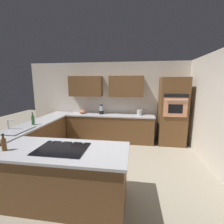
{
  "coord_description": "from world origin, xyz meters",
  "views": [
    {
      "loc": [
        -0.68,
        3.18,
        1.89
      ],
      "look_at": [
        -0.07,
        -0.96,
        1.12
      ],
      "focal_mm": 24.69,
      "sensor_mm": 36.0,
      "label": 1
    }
  ],
  "objects": [
    {
      "name": "lower_cabinets_back",
      "position": [
        0.1,
        -1.72,
        0.43
      ],
      "size": [
        2.8,
        0.6,
        0.86
      ],
      "primitive_type": "cube",
      "color": "brown",
      "rests_on": "ground"
    },
    {
      "name": "blender",
      "position": [
        0.4,
        -1.75,
        1.03
      ],
      "size": [
        0.15,
        0.15,
        0.31
      ],
      "color": "black",
      "rests_on": "countertop_back"
    },
    {
      "name": "wall_oven",
      "position": [
        -1.85,
        -1.72,
        1.04
      ],
      "size": [
        0.8,
        0.66,
        2.08
      ],
      "color": "brown",
      "rests_on": "ground"
    },
    {
      "name": "oil_bottle",
      "position": [
        1.25,
        1.25,
        1.0
      ],
      "size": [
        0.07,
        0.07,
        0.26
      ],
      "color": "brown",
      "rests_on": "island_top"
    },
    {
      "name": "countertop_back",
      "position": [
        0.1,
        -1.72,
        0.88
      ],
      "size": [
        2.84,
        0.64,
        0.04
      ],
      "primitive_type": "cube",
      "color": "#B2B2B7",
      "rests_on": "lower_cabinets_back"
    },
    {
      "name": "mixing_bowl",
      "position": [
        1.05,
        -1.75,
        0.96
      ],
      "size": [
        0.21,
        0.21,
        0.12
      ],
      "primitive_type": "ellipsoid",
      "color": "#CC724C",
      "rests_on": "countertop_back"
    },
    {
      "name": "kettle",
      "position": [
        -0.85,
        -1.75,
        0.99
      ],
      "size": [
        0.16,
        0.16,
        0.17
      ],
      "primitive_type": "cylinder",
      "color": "#B7BABF",
      "rests_on": "countertop_back"
    },
    {
      "name": "island_base",
      "position": [
        0.41,
        1.08,
        0.43
      ],
      "size": [
        1.97,
        0.82,
        0.86
      ],
      "primitive_type": "cube",
      "color": "brown",
      "rests_on": "ground"
    },
    {
      "name": "lower_cabinets_side",
      "position": [
        1.82,
        -0.55,
        0.43
      ],
      "size": [
        0.6,
        2.9,
        0.86
      ],
      "primitive_type": "cube",
      "color": "brown",
      "rests_on": "ground"
    },
    {
      "name": "sink_unit",
      "position": [
        1.83,
        0.3,
        0.92
      ],
      "size": [
        0.46,
        0.7,
        0.23
      ],
      "color": "#515456",
      "rests_on": "countertop_side"
    },
    {
      "name": "island_top",
      "position": [
        0.41,
        1.08,
        0.88
      ],
      "size": [
        2.05,
        0.9,
        0.04
      ],
      "primitive_type": "cube",
      "color": "#B2B2B7",
      "rests_on": "island_base"
    },
    {
      "name": "countertop_side",
      "position": [
        1.82,
        -0.55,
        0.88
      ],
      "size": [
        0.64,
        2.94,
        0.04
      ],
      "primitive_type": "cube",
      "color": "#B2B2B7",
      "rests_on": "lower_cabinets_side"
    },
    {
      "name": "wall_left",
      "position": [
        -2.45,
        -0.3,
        1.3
      ],
      "size": [
        0.1,
        4.0,
        2.6
      ],
      "primitive_type": "cube",
      "color": "silver",
      "rests_on": "ground"
    },
    {
      "name": "ground_plane",
      "position": [
        0.0,
        0.0,
        0.0
      ],
      "size": [
        14.0,
        14.0,
        0.0
      ],
      "primitive_type": "plane",
      "color": "#9E937F"
    },
    {
      "name": "dish_soap_bottle",
      "position": [
        1.77,
        -0.18,
        1.02
      ],
      "size": [
        0.07,
        0.07,
        0.3
      ],
      "color": "#336B38",
      "rests_on": "countertop_side"
    },
    {
      "name": "wall_back",
      "position": [
        0.07,
        -2.05,
        1.42
      ],
      "size": [
        6.0,
        0.44,
        2.6
      ],
      "color": "silver",
      "rests_on": "ground"
    },
    {
      "name": "cooktop",
      "position": [
        0.41,
        1.07,
        0.91
      ],
      "size": [
        0.76,
        0.56,
        0.03
      ],
      "color": "black",
      "rests_on": "island_top"
    }
  ]
}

